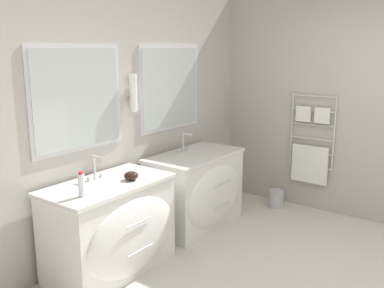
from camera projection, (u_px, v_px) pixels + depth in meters
wall_back at (125, 112)px, 4.17m from camera, size 5.44×0.16×2.60m
wall_right at (324, 103)px, 4.96m from camera, size 0.13×4.43×2.60m
vanity_left at (113, 228)px, 3.67m from camera, size 1.12×0.67×0.81m
vanity_right at (198, 190)px, 4.65m from camera, size 1.12×0.67×0.81m
faucet_left at (95, 168)px, 3.67m from camera, size 0.17×0.13×0.21m
faucet_right at (184, 142)px, 4.65m from camera, size 0.17×0.13×0.21m
toiletry_bottle at (81, 185)px, 3.25m from camera, size 0.05×0.05×0.20m
amenity_bowl at (131, 176)px, 3.67m from camera, size 0.13×0.13×0.08m
waste_bin at (276, 198)px, 5.26m from camera, size 0.19×0.19×0.21m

